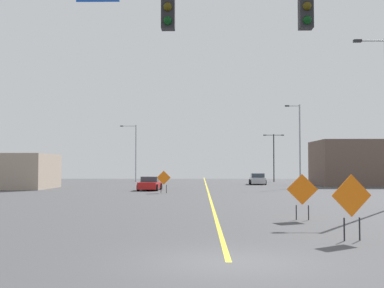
{
  "coord_description": "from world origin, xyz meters",
  "views": [
    {
      "loc": [
        -0.7,
        -12.52,
        2.38
      ],
      "look_at": [
        -1.44,
        31.26,
        4.28
      ],
      "focal_mm": 47.15,
      "sensor_mm": 36.0,
      "label": 1
    }
  ],
  "objects_px": {
    "car_red_far": "(150,184)",
    "construction_sign_left_lane": "(164,179)",
    "street_lamp_mid_left": "(299,142)",
    "car_silver_near": "(257,179)",
    "street_lamp_far_right": "(135,150)",
    "construction_sign_right_shoulder": "(352,199)",
    "construction_sign_right_lane": "(302,191)",
    "street_lamp_far_left": "(274,153)"
  },
  "relations": [
    {
      "from": "street_lamp_mid_left",
      "to": "street_lamp_far_left",
      "type": "bearing_deg",
      "value": 89.96
    },
    {
      "from": "construction_sign_left_lane",
      "to": "construction_sign_right_lane",
      "type": "xyz_separation_m",
      "value": [
        7.7,
        -21.72,
        0.02
      ]
    },
    {
      "from": "street_lamp_far_left",
      "to": "construction_sign_right_shoulder",
      "type": "distance_m",
      "value": 58.22
    },
    {
      "from": "street_lamp_far_right",
      "to": "construction_sign_right_lane",
      "type": "distance_m",
      "value": 54.23
    },
    {
      "from": "street_lamp_far_right",
      "to": "street_lamp_far_left",
      "type": "relative_size",
      "value": 1.2
    },
    {
      "from": "construction_sign_left_lane",
      "to": "construction_sign_right_shoulder",
      "type": "bearing_deg",
      "value": -73.9
    },
    {
      "from": "street_lamp_far_right",
      "to": "street_lamp_mid_left",
      "type": "height_order",
      "value": "street_lamp_mid_left"
    },
    {
      "from": "street_lamp_mid_left",
      "to": "construction_sign_right_lane",
      "type": "xyz_separation_m",
      "value": [
        -6.26,
        -32.71,
        -3.68
      ]
    },
    {
      "from": "construction_sign_right_shoulder",
      "to": "street_lamp_mid_left",
      "type": "bearing_deg",
      "value": 81.33
    },
    {
      "from": "car_red_far",
      "to": "car_silver_near",
      "type": "relative_size",
      "value": 0.98
    },
    {
      "from": "street_lamp_far_left",
      "to": "street_lamp_mid_left",
      "type": "bearing_deg",
      "value": -90.04
    },
    {
      "from": "street_lamp_far_left",
      "to": "street_lamp_mid_left",
      "type": "distance_m",
      "value": 19.02
    },
    {
      "from": "construction_sign_right_shoulder",
      "to": "construction_sign_left_lane",
      "type": "distance_m",
      "value": 28.98
    },
    {
      "from": "street_lamp_far_left",
      "to": "construction_sign_right_shoulder",
      "type": "bearing_deg",
      "value": -95.86
    },
    {
      "from": "construction_sign_left_lane",
      "to": "construction_sign_right_lane",
      "type": "distance_m",
      "value": 23.04
    },
    {
      "from": "street_lamp_mid_left",
      "to": "construction_sign_right_shoulder",
      "type": "distance_m",
      "value": 39.45
    },
    {
      "from": "construction_sign_right_lane",
      "to": "car_silver_near",
      "type": "height_order",
      "value": "construction_sign_right_lane"
    },
    {
      "from": "car_red_far",
      "to": "street_lamp_mid_left",
      "type": "bearing_deg",
      "value": 20.64
    },
    {
      "from": "street_lamp_mid_left",
      "to": "car_silver_near",
      "type": "xyz_separation_m",
      "value": [
        -3.46,
        9.58,
        -4.28
      ]
    },
    {
      "from": "street_lamp_mid_left",
      "to": "car_silver_near",
      "type": "relative_size",
      "value": 2.1
    },
    {
      "from": "construction_sign_right_shoulder",
      "to": "construction_sign_left_lane",
      "type": "bearing_deg",
      "value": 106.1
    },
    {
      "from": "construction_sign_right_shoulder",
      "to": "street_lamp_far_right",
      "type": "bearing_deg",
      "value": 104.07
    },
    {
      "from": "construction_sign_left_lane",
      "to": "car_red_far",
      "type": "relative_size",
      "value": 0.46
    },
    {
      "from": "street_lamp_far_right",
      "to": "construction_sign_right_lane",
      "type": "xyz_separation_m",
      "value": [
        14.28,
        -52.2,
        -3.44
      ]
    },
    {
      "from": "construction_sign_left_lane",
      "to": "car_silver_near",
      "type": "relative_size",
      "value": 0.45
    },
    {
      "from": "street_lamp_far_left",
      "to": "construction_sign_right_lane",
      "type": "relative_size",
      "value": 3.48
    },
    {
      "from": "car_red_far",
      "to": "construction_sign_left_lane",
      "type": "bearing_deg",
      "value": -71.37
    },
    {
      "from": "street_lamp_mid_left",
      "to": "car_silver_near",
      "type": "distance_m",
      "value": 11.05
    },
    {
      "from": "construction_sign_right_lane",
      "to": "car_red_far",
      "type": "height_order",
      "value": "construction_sign_right_lane"
    },
    {
      "from": "car_red_far",
      "to": "street_lamp_far_right",
      "type": "bearing_deg",
      "value": 100.83
    },
    {
      "from": "construction_sign_right_lane",
      "to": "car_red_far",
      "type": "bearing_deg",
      "value": 109.36
    },
    {
      "from": "construction_sign_left_lane",
      "to": "construction_sign_right_lane",
      "type": "relative_size",
      "value": 0.97
    },
    {
      "from": "street_lamp_far_right",
      "to": "construction_sign_right_shoulder",
      "type": "distance_m",
      "value": 60.23
    },
    {
      "from": "street_lamp_far_right",
      "to": "construction_sign_right_lane",
      "type": "bearing_deg",
      "value": -74.7
    },
    {
      "from": "street_lamp_far_right",
      "to": "construction_sign_right_shoulder",
      "type": "bearing_deg",
      "value": -75.93
    },
    {
      "from": "car_red_far",
      "to": "car_silver_near",
      "type": "distance_m",
      "value": 19.73
    },
    {
      "from": "street_lamp_far_right",
      "to": "car_silver_near",
      "type": "height_order",
      "value": "street_lamp_far_right"
    },
    {
      "from": "street_lamp_far_right",
      "to": "street_lamp_far_left",
      "type": "bearing_deg",
      "value": -1.35
    },
    {
      "from": "street_lamp_far_right",
      "to": "car_silver_near",
      "type": "relative_size",
      "value": 1.95
    },
    {
      "from": "street_lamp_mid_left",
      "to": "construction_sign_right_shoulder",
      "type": "relative_size",
      "value": 4.31
    },
    {
      "from": "construction_sign_right_lane",
      "to": "car_silver_near",
      "type": "relative_size",
      "value": 0.47
    },
    {
      "from": "construction_sign_right_shoulder",
      "to": "construction_sign_right_lane",
      "type": "relative_size",
      "value": 1.04
    }
  ]
}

